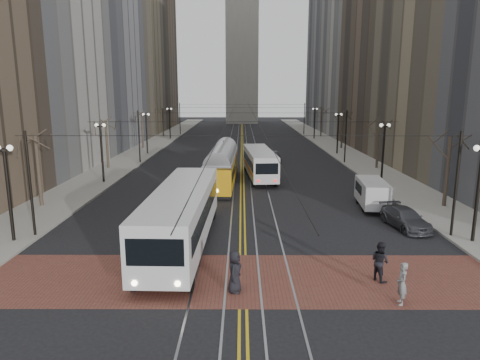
{
  "coord_description": "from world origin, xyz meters",
  "views": [
    {
      "loc": [
        -0.06,
        -23.25,
        8.85
      ],
      "look_at": [
        -0.18,
        5.05,
        3.0
      ],
      "focal_mm": 32.0,
      "sensor_mm": 36.0,
      "label": 1
    }
  ],
  "objects_px": {
    "sedan_grey": "(273,156)",
    "pedestrian_b": "(402,284)",
    "transit_bus": "(182,218)",
    "rear_bus": "(260,164)",
    "pedestrian_a": "(235,272)",
    "pedestrian_c": "(380,261)",
    "cargo_van": "(372,195)",
    "streetcar": "(222,169)",
    "sedan_parked": "(405,218)"
  },
  "relations": [
    {
      "from": "rear_bus",
      "to": "cargo_van",
      "type": "distance_m",
      "value": 14.46
    },
    {
      "from": "transit_bus",
      "to": "sedan_grey",
      "type": "bearing_deg",
      "value": 77.76
    },
    {
      "from": "transit_bus",
      "to": "cargo_van",
      "type": "xyz_separation_m",
      "value": [
        13.5,
        8.44,
        -0.64
      ]
    },
    {
      "from": "rear_bus",
      "to": "cargo_van",
      "type": "relative_size",
      "value": 2.29
    },
    {
      "from": "sedan_parked",
      "to": "pedestrian_c",
      "type": "height_order",
      "value": "pedestrian_c"
    },
    {
      "from": "sedan_grey",
      "to": "pedestrian_a",
      "type": "distance_m",
      "value": 36.73
    },
    {
      "from": "transit_bus",
      "to": "streetcar",
      "type": "bearing_deg",
      "value": 86.22
    },
    {
      "from": "pedestrian_a",
      "to": "sedan_grey",
      "type": "bearing_deg",
      "value": 6.08
    },
    {
      "from": "transit_bus",
      "to": "cargo_van",
      "type": "relative_size",
      "value": 2.82
    },
    {
      "from": "pedestrian_b",
      "to": "streetcar",
      "type": "bearing_deg",
      "value": -153.37
    },
    {
      "from": "streetcar",
      "to": "cargo_van",
      "type": "xyz_separation_m",
      "value": [
        11.93,
        -8.52,
        -0.46
      ]
    },
    {
      "from": "cargo_van",
      "to": "streetcar",
      "type": "bearing_deg",
      "value": 149.92
    },
    {
      "from": "sedan_grey",
      "to": "cargo_van",
      "type": "bearing_deg",
      "value": -75.1
    },
    {
      "from": "transit_bus",
      "to": "cargo_van",
      "type": "height_order",
      "value": "transit_bus"
    },
    {
      "from": "rear_bus",
      "to": "sedan_parked",
      "type": "bearing_deg",
      "value": -66.47
    },
    {
      "from": "sedan_grey",
      "to": "pedestrian_b",
      "type": "relative_size",
      "value": 2.33
    },
    {
      "from": "pedestrian_b",
      "to": "pedestrian_c",
      "type": "height_order",
      "value": "pedestrian_c"
    },
    {
      "from": "rear_bus",
      "to": "pedestrian_b",
      "type": "relative_size",
      "value": 6.05
    },
    {
      "from": "pedestrian_b",
      "to": "cargo_van",
      "type": "bearing_deg",
      "value": 174.58
    },
    {
      "from": "pedestrian_c",
      "to": "pedestrian_a",
      "type": "bearing_deg",
      "value": 71.16
    },
    {
      "from": "sedan_parked",
      "to": "pedestrian_a",
      "type": "distance_m",
      "value": 14.52
    },
    {
      "from": "sedan_grey",
      "to": "rear_bus",
      "type": "bearing_deg",
      "value": -102.22
    },
    {
      "from": "transit_bus",
      "to": "pedestrian_c",
      "type": "bearing_deg",
      "value": -22.94
    },
    {
      "from": "cargo_van",
      "to": "pedestrian_c",
      "type": "bearing_deg",
      "value": -99.59
    },
    {
      "from": "rear_bus",
      "to": "sedan_parked",
      "type": "xyz_separation_m",
      "value": [
        8.96,
        -16.81,
        -0.81
      ]
    },
    {
      "from": "streetcar",
      "to": "pedestrian_a",
      "type": "xyz_separation_m",
      "value": [
        1.56,
        -22.75,
        -0.56
      ]
    },
    {
      "from": "pedestrian_b",
      "to": "pedestrian_c",
      "type": "distance_m",
      "value": 2.35
    },
    {
      "from": "transit_bus",
      "to": "sedan_parked",
      "type": "bearing_deg",
      "value": 15.4
    },
    {
      "from": "pedestrian_b",
      "to": "sedan_grey",
      "type": "bearing_deg",
      "value": -169.14
    },
    {
      "from": "transit_bus",
      "to": "sedan_grey",
      "type": "xyz_separation_m",
      "value": [
        7.5,
        30.68,
        -0.99
      ]
    },
    {
      "from": "pedestrian_a",
      "to": "pedestrian_b",
      "type": "xyz_separation_m",
      "value": [
        7.06,
        -1.1,
        -0.04
      ]
    },
    {
      "from": "cargo_van",
      "to": "sedan_parked",
      "type": "bearing_deg",
      "value": -75.76
    },
    {
      "from": "sedan_parked",
      "to": "pedestrian_b",
      "type": "bearing_deg",
      "value": -120.64
    },
    {
      "from": "sedan_grey",
      "to": "sedan_parked",
      "type": "xyz_separation_m",
      "value": [
        6.76,
        -27.15,
        -0.08
      ]
    },
    {
      "from": "transit_bus",
      "to": "pedestrian_c",
      "type": "relative_size",
      "value": 7.17
    },
    {
      "from": "rear_bus",
      "to": "pedestrian_a",
      "type": "bearing_deg",
      "value": -99.27
    },
    {
      "from": "sedan_parked",
      "to": "pedestrian_a",
      "type": "relative_size",
      "value": 2.34
    },
    {
      "from": "sedan_grey",
      "to": "pedestrian_c",
      "type": "distance_m",
      "value": 35.32
    },
    {
      "from": "pedestrian_c",
      "to": "transit_bus",
      "type": "bearing_deg",
      "value": 36.48
    },
    {
      "from": "transit_bus",
      "to": "sedan_grey",
      "type": "height_order",
      "value": "transit_bus"
    },
    {
      "from": "streetcar",
      "to": "rear_bus",
      "type": "xyz_separation_m",
      "value": [
        3.73,
        3.38,
        -0.08
      ]
    },
    {
      "from": "cargo_van",
      "to": "sedan_parked",
      "type": "relative_size",
      "value": 1.09
    },
    {
      "from": "streetcar",
      "to": "cargo_van",
      "type": "distance_m",
      "value": 14.67
    },
    {
      "from": "streetcar",
      "to": "sedan_grey",
      "type": "height_order",
      "value": "streetcar"
    },
    {
      "from": "rear_bus",
      "to": "pedestrian_a",
      "type": "distance_m",
      "value": 26.23
    },
    {
      "from": "streetcar",
      "to": "sedan_grey",
      "type": "bearing_deg",
      "value": 68.35
    },
    {
      "from": "streetcar",
      "to": "sedan_parked",
      "type": "distance_m",
      "value": 18.5
    },
    {
      "from": "sedan_parked",
      "to": "pedestrian_c",
      "type": "xyz_separation_m",
      "value": [
        -4.25,
        -8.08,
        0.32
      ]
    },
    {
      "from": "rear_bus",
      "to": "sedan_parked",
      "type": "distance_m",
      "value": 19.07
    },
    {
      "from": "streetcar",
      "to": "cargo_van",
      "type": "relative_size",
      "value": 2.67
    }
  ]
}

